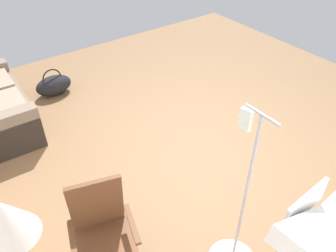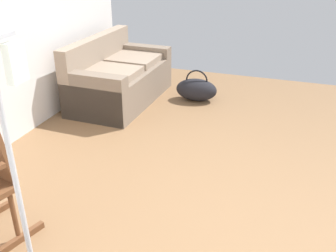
# 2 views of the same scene
# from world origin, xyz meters

# --- Properties ---
(ground_plane) EXTENTS (7.07, 7.07, 0.00)m
(ground_plane) POSITION_xyz_m (0.00, 0.00, 0.00)
(ground_plane) COLOR olive
(couch) EXTENTS (1.62, 0.89, 0.85)m
(couch) POSITION_xyz_m (1.92, 1.98, 0.31)
(couch) COLOR #7D6C5C
(couch) RESTS_ON ground
(duffel_bag) EXTENTS (0.35, 0.57, 0.43)m
(duffel_bag) POSITION_xyz_m (2.27, 1.00, 0.15)
(duffel_bag) COLOR black
(duffel_bag) RESTS_ON ground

